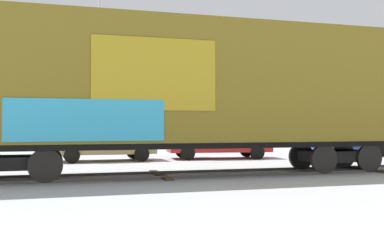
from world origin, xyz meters
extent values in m
plane|color=#B2B5BC|center=(0.00, 0.00, 0.00)|extent=(260.00, 260.00, 0.00)
cube|color=#4C4742|center=(-0.62, -0.72, 0.04)|extent=(59.99, 1.18, 0.08)
cube|color=#4C4742|center=(-0.65, 0.72, 0.04)|extent=(59.99, 1.18, 0.08)
cube|color=#423323|center=(5.66, 0.11, 0.04)|extent=(0.28, 2.50, 0.07)
cube|color=#423323|center=(-1.57, -0.02, 0.04)|extent=(0.28, 2.50, 0.07)
cube|color=olive|center=(-0.63, 0.00, 2.85)|extent=(15.61, 3.22, 3.59)
cube|color=#2D2823|center=(-0.63, 0.00, 4.77)|extent=(14.78, 0.67, 0.24)
cube|color=#B2931E|center=(-2.01, -1.51, 2.94)|extent=(3.42, 0.09, 1.98)
cube|color=#33A5CC|center=(-3.81, -1.55, 1.68)|extent=(4.09, 0.10, 1.10)
cube|color=black|center=(-0.63, 0.00, 0.95)|extent=(15.27, 1.89, 0.20)
cube|color=black|center=(-5.73, -0.09, 0.51)|extent=(2.12, 1.36, 0.36)
cylinder|color=black|center=(-4.87, -0.80, 0.46)|extent=(0.92, 0.14, 0.92)
cylinder|color=black|center=(-4.89, 0.64, 0.46)|extent=(0.92, 0.14, 0.92)
cube|color=black|center=(4.46, 0.09, 0.51)|extent=(2.12, 1.36, 0.36)
cylinder|color=black|center=(3.63, -0.64, 0.46)|extent=(0.92, 0.14, 0.92)
cylinder|color=black|center=(3.60, 0.80, 0.46)|extent=(0.92, 0.14, 0.92)
cylinder|color=black|center=(5.33, -0.61, 0.46)|extent=(0.92, 0.14, 0.92)
cylinder|color=black|center=(5.30, 0.83, 0.46)|extent=(0.92, 0.14, 0.92)
cylinder|color=silver|center=(-2.75, 10.84, 4.67)|extent=(0.12, 0.12, 9.34)
cube|color=gray|center=(0.00, 63.69, 4.45)|extent=(129.24, 33.23, 8.90)
cube|color=#8C725B|center=(37.69, 53.72, 10.44)|extent=(4.50, 3.21, 3.08)
cube|color=#8C725B|center=(38.63, 53.72, 10.15)|extent=(7.17, 5.73, 2.49)
cube|color=#8C725B|center=(0.11, 53.72, 10.35)|extent=(4.33, 5.09, 2.90)
cone|color=#193D23|center=(-7.21, 51.90, 10.71)|extent=(1.81, 1.81, 3.61)
cone|color=#193D23|center=(43.12, 51.06, 10.55)|extent=(1.65, 1.65, 3.30)
cube|color=#9E8966|center=(-2.77, 6.49, 0.63)|extent=(4.33, 2.12, 0.62)
cube|color=#2D333D|center=(-2.95, 6.48, 1.25)|extent=(2.07, 1.80, 0.62)
cylinder|color=black|center=(-1.38, 7.47, 0.32)|extent=(0.65, 0.26, 0.64)
cylinder|color=black|center=(-1.28, 5.69, 0.32)|extent=(0.65, 0.26, 0.64)
cylinder|color=black|center=(-4.25, 7.30, 0.32)|extent=(0.65, 0.26, 0.64)
cylinder|color=black|center=(-4.15, 5.52, 0.32)|extent=(0.65, 0.26, 0.64)
cube|color=#B21E1E|center=(2.47, 6.58, 0.63)|extent=(4.85, 2.18, 0.62)
cube|color=#2D333D|center=(2.13, 6.61, 1.30)|extent=(2.29, 1.77, 0.72)
cylinder|color=black|center=(4.14, 7.27, 0.32)|extent=(0.66, 0.28, 0.64)
cylinder|color=black|center=(3.99, 5.60, 0.32)|extent=(0.66, 0.28, 0.64)
cylinder|color=black|center=(0.95, 7.56, 0.32)|extent=(0.66, 0.28, 0.64)
cylinder|color=black|center=(0.80, 5.89, 0.32)|extent=(0.66, 0.28, 0.64)
cube|color=navy|center=(9.16, 6.62, 0.64)|extent=(4.38, 1.96, 0.65)
cube|color=#2D333D|center=(9.00, 6.63, 1.28)|extent=(2.32, 1.69, 0.62)
cylinder|color=black|center=(10.66, 7.40, 0.32)|extent=(0.65, 0.25, 0.64)
cylinder|color=black|center=(10.59, 5.72, 0.32)|extent=(0.65, 0.25, 0.64)
cylinder|color=black|center=(7.74, 7.53, 0.32)|extent=(0.65, 0.25, 0.64)
cylinder|color=black|center=(7.66, 5.85, 0.32)|extent=(0.65, 0.25, 0.64)
camera|label=1|loc=(-4.24, -13.68, 1.54)|focal=42.74mm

